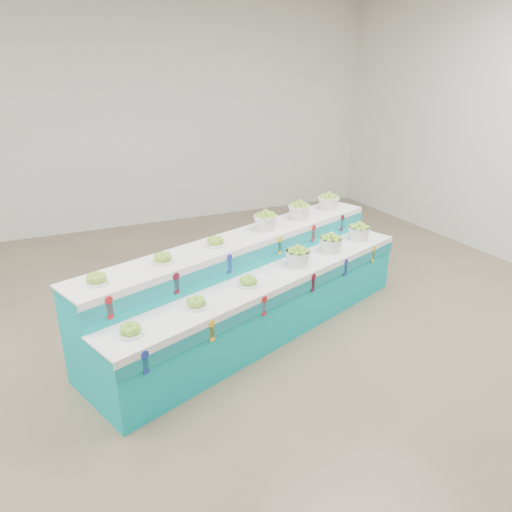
% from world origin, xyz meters
% --- Properties ---
extents(ground, '(10.00, 10.00, 0.00)m').
position_xyz_m(ground, '(0.00, 0.00, 0.00)').
color(ground, brown).
rests_on(ground, ground).
extents(back_wall, '(10.00, 0.00, 10.00)m').
position_xyz_m(back_wall, '(0.00, 5.00, 2.00)').
color(back_wall, silver).
rests_on(back_wall, ground).
extents(display_stand, '(4.16, 2.36, 1.02)m').
position_xyz_m(display_stand, '(0.65, 0.59, 0.51)').
color(display_stand, '#0BB0B4').
rests_on(display_stand, ground).
extents(plate_lower_left, '(0.27, 0.27, 0.10)m').
position_xyz_m(plate_lower_left, '(-0.87, -0.23, 0.77)').
color(plate_lower_left, white).
rests_on(plate_lower_left, display_stand).
extents(plate_lower_mid, '(0.27, 0.27, 0.10)m').
position_xyz_m(plate_lower_mid, '(-0.22, 0.01, 0.77)').
color(plate_lower_mid, white).
rests_on(plate_lower_mid, display_stand).
extents(plate_lower_right, '(0.27, 0.27, 0.10)m').
position_xyz_m(plate_lower_right, '(0.40, 0.23, 0.77)').
color(plate_lower_right, white).
rests_on(plate_lower_right, display_stand).
extents(basket_lower_left, '(0.36, 0.36, 0.21)m').
position_xyz_m(basket_lower_left, '(1.12, 0.49, 0.83)').
color(basket_lower_left, silver).
rests_on(basket_lower_left, display_stand).
extents(basket_lower_mid, '(0.36, 0.36, 0.21)m').
position_xyz_m(basket_lower_mid, '(1.69, 0.70, 0.83)').
color(basket_lower_mid, silver).
rests_on(basket_lower_mid, display_stand).
extents(basket_lower_right, '(0.36, 0.36, 0.21)m').
position_xyz_m(basket_lower_right, '(2.25, 0.90, 0.83)').
color(basket_lower_right, silver).
rests_on(basket_lower_right, display_stand).
extents(plate_upper_left, '(0.27, 0.27, 0.10)m').
position_xyz_m(plate_upper_left, '(-1.04, 0.24, 1.07)').
color(plate_upper_left, white).
rests_on(plate_upper_left, display_stand).
extents(plate_upper_mid, '(0.27, 0.27, 0.10)m').
position_xyz_m(plate_upper_mid, '(-0.39, 0.48, 1.07)').
color(plate_upper_mid, white).
rests_on(plate_upper_mid, display_stand).
extents(plate_upper_right, '(0.27, 0.27, 0.10)m').
position_xyz_m(plate_upper_right, '(0.23, 0.70, 1.07)').
color(plate_upper_right, white).
rests_on(plate_upper_right, display_stand).
extents(basket_upper_left, '(0.36, 0.36, 0.21)m').
position_xyz_m(basket_upper_left, '(0.95, 0.97, 1.13)').
color(basket_upper_left, silver).
rests_on(basket_upper_left, display_stand).
extents(basket_upper_mid, '(0.36, 0.36, 0.21)m').
position_xyz_m(basket_upper_mid, '(1.52, 1.17, 1.13)').
color(basket_upper_mid, silver).
rests_on(basket_upper_mid, display_stand).
extents(basket_upper_right, '(0.36, 0.36, 0.21)m').
position_xyz_m(basket_upper_right, '(2.08, 1.38, 1.13)').
color(basket_upper_right, silver).
rests_on(basket_upper_right, display_stand).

